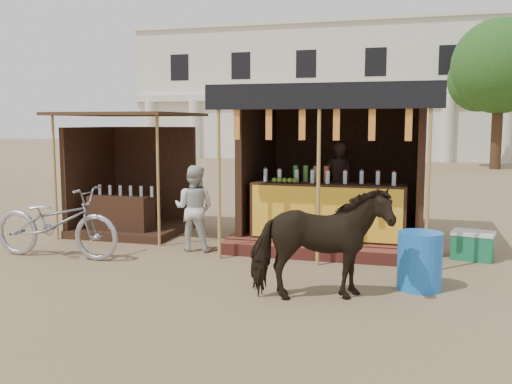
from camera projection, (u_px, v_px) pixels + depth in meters
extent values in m
plane|color=#846B4C|center=(223.00, 288.00, 7.60)|extent=(120.00, 120.00, 0.00)
cube|color=brown|center=(335.00, 234.00, 10.66)|extent=(3.40, 2.80, 0.22)
cube|color=brown|center=(322.00, 253.00, 9.18)|extent=(3.40, 0.35, 0.20)
cube|color=#3A2215|center=(328.00, 211.00, 9.68)|extent=(2.60, 0.55, 0.95)
cube|color=yellow|center=(325.00, 214.00, 9.41)|extent=(2.50, 0.02, 0.88)
cube|color=#3A2215|center=(345.00, 158.00, 11.69)|extent=(3.00, 0.12, 2.50)
cube|color=#3A2215|center=(258.00, 160.00, 10.90)|extent=(0.12, 2.50, 2.50)
cube|color=#3A2215|center=(421.00, 163.00, 10.09)|extent=(0.12, 2.50, 2.50)
cube|color=black|center=(336.00, 91.00, 10.15)|extent=(3.60, 3.60, 0.06)
cube|color=black|center=(319.00, 97.00, 8.47)|extent=(3.60, 0.06, 0.36)
cylinder|color=tan|center=(219.00, 174.00, 9.07)|extent=(0.06, 0.06, 2.75)
cylinder|color=tan|center=(318.00, 177.00, 8.64)|extent=(0.06, 0.06, 2.75)
cylinder|color=tan|center=(428.00, 179.00, 8.21)|extent=(0.06, 0.06, 2.75)
cube|color=red|center=(237.00, 122.00, 8.89)|extent=(0.10, 0.02, 0.55)
cube|color=red|center=(269.00, 122.00, 8.75)|extent=(0.10, 0.02, 0.55)
cube|color=red|center=(302.00, 122.00, 8.61)|extent=(0.10, 0.02, 0.55)
cube|color=red|center=(336.00, 122.00, 8.47)|extent=(0.10, 0.02, 0.55)
cube|color=red|center=(372.00, 122.00, 8.33)|extent=(0.10, 0.02, 0.55)
cube|color=red|center=(409.00, 122.00, 8.19)|extent=(0.10, 0.02, 0.55)
imported|color=black|center=(338.00, 185.00, 10.63)|extent=(0.70, 0.59, 1.63)
cube|color=#3A2215|center=(134.00, 228.00, 11.46)|extent=(2.00, 2.00, 0.15)
cube|color=#3A2215|center=(154.00, 176.00, 12.25)|extent=(1.90, 0.10, 2.10)
cube|color=#3A2215|center=(91.00, 179.00, 11.60)|extent=(0.10, 1.90, 2.10)
cube|color=#472D19|center=(129.00, 114.00, 11.09)|extent=(2.40, 2.40, 0.06)
cylinder|color=tan|center=(55.00, 177.00, 10.60)|extent=(0.05, 0.05, 2.35)
cylinder|color=tan|center=(158.00, 180.00, 10.04)|extent=(0.05, 0.05, 2.35)
cube|color=#3A2215|center=(121.00, 216.00, 10.94)|extent=(1.20, 0.50, 0.80)
imported|color=black|center=(320.00, 244.00, 6.98)|extent=(1.85, 1.30, 1.42)
imported|color=#9F9FA7|center=(56.00, 222.00, 9.24)|extent=(2.23, 0.80, 1.17)
imported|color=silver|center=(194.00, 208.00, 9.75)|extent=(0.72, 0.57, 1.47)
cylinder|color=blue|center=(420.00, 261.00, 7.49)|extent=(0.67, 0.67, 0.77)
cube|color=#197046|center=(473.00, 247.00, 9.15)|extent=(0.70, 0.55, 0.40)
cube|color=white|center=(473.00, 233.00, 9.13)|extent=(0.72, 0.58, 0.06)
cube|color=silver|center=(347.00, 94.00, 36.31)|extent=(26.00, 7.00, 8.00)
cube|color=silver|center=(339.00, 96.00, 32.91)|extent=(26.00, 0.50, 0.40)
cube|color=silver|center=(341.00, 19.00, 32.47)|extent=(26.00, 0.30, 0.25)
cylinder|color=silver|center=(151.00, 129.00, 36.38)|extent=(0.70, 0.70, 3.60)
cylinder|color=silver|center=(195.00, 129.00, 35.57)|extent=(0.70, 0.70, 3.60)
cylinder|color=silver|center=(241.00, 129.00, 34.76)|extent=(0.70, 0.70, 3.60)
cylinder|color=silver|center=(289.00, 129.00, 33.95)|extent=(0.70, 0.70, 3.60)
cylinder|color=silver|center=(339.00, 129.00, 33.14)|extent=(0.70, 0.70, 3.60)
cylinder|color=silver|center=(392.00, 129.00, 32.33)|extent=(0.70, 0.70, 3.60)
cylinder|color=silver|center=(447.00, 130.00, 31.52)|extent=(0.70, 0.70, 3.60)
cylinder|color=silver|center=(506.00, 130.00, 30.70)|extent=(0.70, 0.70, 3.60)
cylinder|color=#382314|center=(497.00, 127.00, 26.75)|extent=(0.50, 0.50, 4.00)
sphere|color=#326121|center=(500.00, 66.00, 26.41)|extent=(4.40, 4.40, 4.40)
sphere|color=#326121|center=(480.00, 80.00, 27.27)|extent=(2.99, 2.99, 2.99)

